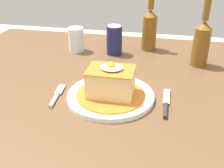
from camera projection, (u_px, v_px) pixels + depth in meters
The scene contains 9 objects.
dining_table at pixel (109, 109), 1.00m from camera, with size 1.34×1.07×0.77m.
main_plate at pixel (111, 96), 0.88m from camera, with size 0.27×0.27×0.02m.
sandwich_meal at pixel (111, 83), 0.86m from camera, with size 0.22×0.22×0.11m.
fork at pixel (56, 97), 0.88m from camera, with size 0.03×0.14×0.01m.
knife at pixel (166, 106), 0.83m from camera, with size 0.02×0.17×0.01m.
soda_can at pixel (114, 40), 1.18m from camera, with size 0.07×0.07×0.12m.
beer_bottle_amber at pixel (202, 41), 1.06m from camera, with size 0.06×0.06×0.27m.
beer_bottle_amber_far at pixel (150, 28), 1.21m from camera, with size 0.06×0.06×0.27m.
drinking_glass at pixel (76, 41), 1.22m from camera, with size 0.07×0.07×0.10m.
Camera 1 is at (0.18, -0.82, 1.23)m, focal length 44.66 mm.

